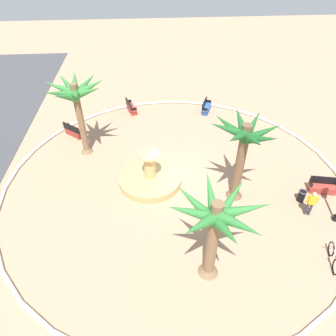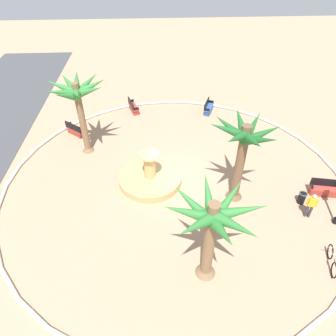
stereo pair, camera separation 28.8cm
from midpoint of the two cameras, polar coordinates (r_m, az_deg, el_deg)
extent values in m
plane|color=tan|center=(18.64, 1.87, -2.31)|extent=(80.00, 80.00, 0.00)
torus|color=silver|center=(18.58, 1.88, -2.08)|extent=(20.59, 20.59, 0.20)
cylinder|color=tan|center=(18.42, -2.93, -2.02)|extent=(3.81, 3.81, 0.45)
cylinder|color=#236093|center=(18.44, -2.93, -2.11)|extent=(3.35, 3.35, 0.34)
cylinder|color=tan|center=(17.78, -3.04, 0.37)|extent=(0.69, 0.69, 1.54)
cylinder|color=#E0B370|center=(17.27, -3.13, 2.51)|extent=(1.22, 1.22, 0.12)
cylinder|color=brown|center=(20.43, -15.52, 8.82)|extent=(0.43, 0.43, 4.94)
cone|color=brown|center=(21.59, -14.52, 3.76)|extent=(0.82, 0.82, 0.50)
cone|color=#337F38|center=(20.30, -16.51, 15.53)|extent=(2.07, 0.77, 1.04)
cone|color=#337F38|center=(20.25, -17.84, 15.04)|extent=(1.96, 1.65, 1.15)
cone|color=#337F38|center=(19.89, -19.10, 14.32)|extent=(1.05, 2.10, 1.14)
cone|color=#337F38|center=(19.20, -19.10, 13.32)|extent=(1.62, 1.97, 1.20)
cone|color=#337F38|center=(18.95, -18.18, 12.81)|extent=(2.01, 1.43, 1.39)
cone|color=#337F38|center=(18.63, -16.37, 13.17)|extent=(2.10, 1.06, 1.16)
cone|color=#337F38|center=(19.01, -14.27, 13.94)|extent=(1.28, 2.07, 1.24)
cone|color=#337F38|center=(19.52, -13.92, 14.75)|extent=(1.09, 2.09, 1.20)
cone|color=#337F38|center=(20.00, -14.66, 15.24)|extent=(1.93, 1.69, 1.20)
cylinder|color=brown|center=(16.50, 13.87, 0.69)|extent=(0.50, 0.50, 4.77)
cone|color=brown|center=(17.88, 12.83, -4.65)|extent=(0.94, 0.94, 0.50)
cone|color=#1E6028|center=(16.04, 14.07, 8.34)|extent=(1.98, 0.67, 1.21)
cone|color=#1E6028|center=(15.60, 12.13, 7.52)|extent=(1.63, 1.88, 1.30)
cone|color=#1E6028|center=(15.18, 11.74, 7.07)|extent=(0.85, 2.02, 1.12)
cone|color=#1E6028|center=(14.59, 13.46, 5.53)|extent=(1.82, 1.75, 1.04)
cone|color=#1E6028|center=(14.65, 16.23, 4.89)|extent=(2.00, 0.71, 1.14)
cone|color=#1E6028|center=(15.05, 17.58, 5.06)|extent=(1.85, 1.66, 1.34)
cone|color=#1E6028|center=(15.62, 17.94, 6.20)|extent=(0.71, 1.96, 1.39)
cone|color=#1E6028|center=(16.08, 16.13, 7.45)|extent=(1.82, 1.64, 1.45)
cylinder|color=brown|center=(12.83, 8.47, -13.69)|extent=(0.49, 0.49, 4.46)
cone|color=brown|center=(14.45, 7.69, -18.42)|extent=(0.92, 0.92, 0.50)
cone|color=#337F38|center=(12.10, 8.31, -5.45)|extent=(2.07, 0.66, 1.51)
cone|color=#337F38|center=(11.75, 5.43, -6.82)|extent=(1.69, 1.96, 1.51)
cone|color=#337F38|center=(11.28, 4.60, -8.40)|extent=(0.57, 2.10, 1.30)
cone|color=#337F38|center=(10.86, 6.30, -10.73)|extent=(1.84, 1.93, 1.23)
cone|color=#337F38|center=(10.91, 10.88, -11.76)|extent=(2.14, 0.84, 1.38)
cone|color=#337F38|center=(10.99, 13.19, -10.56)|extent=(2.03, 1.72, 1.12)
cone|color=#337F38|center=(11.55, 14.19, -7.86)|extent=(0.75, 2.16, 1.17)
cone|color=#337F38|center=(12.06, 11.74, -6.29)|extent=(1.80, 1.87, 1.54)
cube|color=#B73D33|center=(19.68, 27.83, -3.48)|extent=(0.81, 1.67, 0.12)
cube|color=black|center=(19.64, 27.95, -2.43)|extent=(0.40, 1.58, 0.50)
cube|color=#9C342B|center=(19.83, 27.61, -4.03)|extent=(0.75, 1.53, 0.39)
cube|color=black|center=(19.33, 25.89, -3.02)|extent=(0.46, 0.17, 0.24)
cube|color=#B73D33|center=(23.48, -16.67, 7.03)|extent=(1.39, 1.56, 0.12)
cube|color=black|center=(23.22, -17.19, 7.42)|extent=(1.06, 1.30, 0.50)
cube|color=#9C342B|center=(23.61, -16.56, 6.51)|extent=(1.28, 1.44, 0.39)
cube|color=black|center=(23.94, -17.92, 7.82)|extent=(0.40, 0.34, 0.24)
cube|color=black|center=(22.88, -15.50, 6.80)|extent=(0.40, 0.34, 0.24)
cube|color=#B73D33|center=(25.71, -6.18, 11.49)|extent=(1.68, 0.96, 0.12)
cube|color=black|center=(25.53, -6.69, 11.99)|extent=(1.55, 0.56, 0.50)
cube|color=#9C342B|center=(25.83, -6.14, 10.99)|extent=(1.54, 0.88, 0.39)
cube|color=black|center=(26.30, -6.67, 12.46)|extent=(0.21, 0.45, 0.24)
cube|color=black|center=(25.00, -5.72, 11.03)|extent=(0.21, 0.45, 0.24)
cube|color=#335BA8|center=(25.68, 8.05, 11.28)|extent=(1.67, 1.07, 0.12)
cube|color=black|center=(25.57, 7.64, 11.96)|extent=(1.51, 0.68, 0.50)
cube|color=#2B4E8F|center=(25.80, 8.00, 10.79)|extent=(1.54, 0.98, 0.39)
cube|color=black|center=(26.27, 8.44, 12.27)|extent=(0.24, 0.45, 0.24)
cube|color=black|center=(24.96, 7.70, 10.81)|extent=(0.24, 0.45, 0.24)
cylinder|color=black|center=(18.49, 29.47, -8.65)|extent=(0.28, 0.28, 0.30)
cylinder|color=black|center=(18.65, 24.35, -5.19)|extent=(0.40, 0.40, 0.70)
torus|color=#4C4C51|center=(18.43, 24.63, -4.41)|extent=(0.46, 0.46, 0.06)
torus|color=black|center=(16.64, 28.77, -13.69)|extent=(0.71, 0.26, 0.72)
torus|color=black|center=(16.06, 29.36, -16.48)|extent=(0.71, 0.26, 0.72)
cylinder|color=#99999E|center=(16.17, 29.32, -14.56)|extent=(0.92, 0.32, 0.05)
cylinder|color=#99999E|center=(16.35, 29.20, -13.03)|extent=(0.15, 0.43, 0.03)
cylinder|color=#33333D|center=(17.98, 25.70, -7.41)|extent=(0.14, 0.14, 0.82)
cylinder|color=#33333D|center=(17.94, 25.14, -7.31)|extent=(0.14, 0.14, 0.82)
cube|color=yellow|center=(17.50, 26.04, -5.79)|extent=(0.31, 0.39, 0.56)
sphere|color=beige|center=(17.25, 26.42, -4.84)|extent=(0.22, 0.22, 0.22)
cylinder|color=yellow|center=(17.55, 26.74, -5.91)|extent=(0.09, 0.09, 0.53)
cylinder|color=yellow|center=(17.45, 25.35, -5.66)|extent=(0.09, 0.09, 0.53)
camera|label=1|loc=(0.14, -89.54, 0.38)|focal=32.26mm
camera|label=2|loc=(0.14, 90.46, -0.38)|focal=32.26mm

